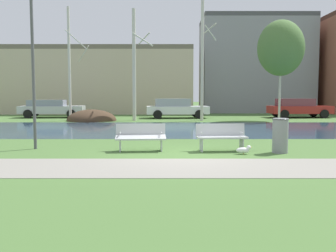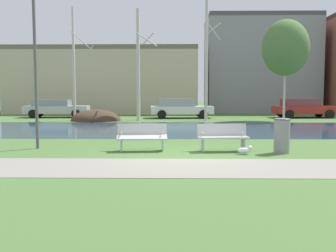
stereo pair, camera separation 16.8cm
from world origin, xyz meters
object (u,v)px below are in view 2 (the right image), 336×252
at_px(streetlamp, 34,38).
at_px(parked_van_nearest_silver, 56,108).
at_px(parked_sedan_second_white, 180,108).
at_px(trash_bin, 282,135).
at_px(parked_hatch_third_red, 303,108).
at_px(bench_right, 223,136).
at_px(seagull, 245,150).
at_px(bench_left, 142,136).

bearing_deg(streetlamp, parked_van_nearest_silver, 105.34).
height_order(streetlamp, parked_sedan_second_white, streetlamp).
bearing_deg(trash_bin, parked_hatch_third_red, 69.57).
relative_size(bench_right, seagull, 3.38).
xyz_separation_m(bench_left, parked_sedan_second_white, (1.46, 16.27, 0.29)).
distance_m(trash_bin, seagull, 1.29).
bearing_deg(parked_hatch_third_red, bench_right, -115.94).
height_order(trash_bin, streetlamp, streetlamp).
distance_m(parked_van_nearest_silver, parked_sedan_second_white, 9.53).
bearing_deg(parked_van_nearest_silver, trash_bin, -54.31).
distance_m(trash_bin, streetlamp, 8.53).
height_order(bench_right, seagull, bench_right).
xyz_separation_m(bench_left, bench_right, (2.59, 0.00, 0.00)).
bearing_deg(bench_left, bench_right, 0.00).
height_order(bench_right, streetlamp, streetlamp).
xyz_separation_m(trash_bin, parked_hatch_third_red, (6.41, 17.21, 0.21)).
distance_m(parked_sedan_second_white, parked_hatch_third_red, 9.33).
xyz_separation_m(streetlamp, parked_hatch_third_red, (14.32, 16.36, -2.89)).
bearing_deg(streetlamp, parked_hatch_third_red, 48.82).
relative_size(streetlamp, parked_van_nearest_silver, 1.13).
height_order(bench_left, streetlamp, streetlamp).
xyz_separation_m(bench_left, trash_bin, (4.36, -0.39, 0.08)).
distance_m(seagull, parked_van_nearest_silver, 20.86).
xyz_separation_m(trash_bin, seagull, (-1.19, -0.29, -0.42)).
distance_m(streetlamp, parked_sedan_second_white, 16.84).
bearing_deg(seagull, parked_hatch_third_red, 66.54).
xyz_separation_m(bench_right, seagull, (0.59, -0.68, -0.34)).
relative_size(bench_left, parked_hatch_third_red, 0.35).
xyz_separation_m(trash_bin, parked_sedan_second_white, (-2.90, 16.66, 0.21)).
bearing_deg(parked_van_nearest_silver, bench_left, -64.50).
bearing_deg(streetlamp, bench_left, -7.27).
height_order(bench_left, bench_right, same).
xyz_separation_m(bench_right, streetlamp, (-6.13, 0.45, 3.18)).
relative_size(streetlamp, parked_hatch_third_red, 1.17).
height_order(bench_right, parked_hatch_third_red, parked_hatch_third_red).
distance_m(bench_right, trash_bin, 1.82).
relative_size(bench_left, streetlamp, 0.30).
distance_m(bench_left, trash_bin, 4.38).
bearing_deg(parked_hatch_third_red, streetlamp, -131.18).
bearing_deg(trash_bin, bench_right, 167.58).
height_order(seagull, parked_van_nearest_silver, parked_van_nearest_silver).
bearing_deg(bench_right, trash_bin, -12.42).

